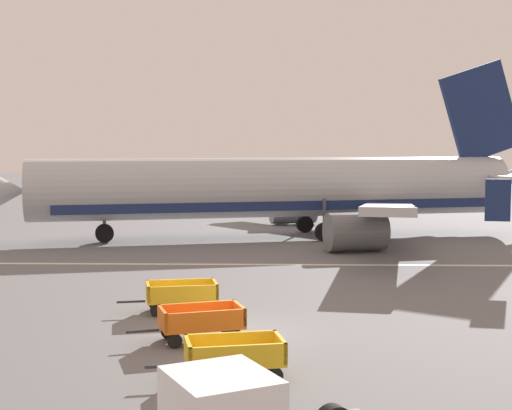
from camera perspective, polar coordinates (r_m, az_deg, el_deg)
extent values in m
plane|color=slate|center=(24.63, -1.61, -9.58)|extent=(220.00, 220.00, 0.00)
cube|color=silver|center=(37.52, -0.53, -4.48)|extent=(120.00, 0.36, 0.01)
cylinder|color=#B2B7BC|center=(47.28, 1.48, 1.33)|extent=(30.04, 10.52, 3.70)
cube|color=navy|center=(47.36, 1.48, 0.10)|extent=(27.08, 9.65, 0.56)
cube|color=#B2B7BC|center=(40.62, 9.89, -0.30)|extent=(4.53, 13.24, 1.35)
cube|color=navy|center=(35.83, 17.69, 0.35)|extent=(1.12, 0.36, 1.90)
cylinder|color=slate|center=(41.79, 7.50, -1.98)|extent=(3.60, 2.78, 2.10)
cube|color=#B2B7BC|center=(56.42, 3.60, 1.25)|extent=(9.64, 12.11, 1.35)
cube|color=navy|center=(63.33, 4.33, 2.52)|extent=(1.01, 0.80, 1.90)
cylinder|color=slate|center=(54.71, 2.78, -0.29)|extent=(3.60, 2.78, 2.10)
cube|color=navy|center=(52.15, 16.52, 6.69)|extent=(5.90, 1.73, 6.88)
cube|color=#B2B7BC|center=(49.50, 18.36, 1.94)|extent=(2.22, 5.33, 0.24)
cube|color=#B2B7BC|center=(55.11, 15.01, 2.31)|extent=(4.24, 5.38, 0.24)
cylinder|color=#4C4C51|center=(46.14, -11.32, -0.83)|extent=(0.20, 0.20, 2.04)
cylinder|color=black|center=(46.25, -11.30, -2.09)|extent=(1.17, 0.69, 1.10)
cylinder|color=#4C4C51|center=(45.95, 5.15, -0.77)|extent=(0.20, 0.20, 2.04)
cylinder|color=black|center=(46.06, 5.14, -2.04)|extent=(1.17, 0.69, 1.10)
cylinder|color=#4C4C51|center=(50.15, 3.68, -0.27)|extent=(0.20, 0.20, 2.04)
cylinder|color=black|center=(50.26, 3.67, -1.43)|extent=(1.17, 0.69, 1.10)
cube|color=gold|center=(20.02, -1.62, -11.62)|extent=(2.74, 1.89, 0.08)
cube|color=gold|center=(19.32, -1.32, -11.27)|extent=(2.47, 0.61, 0.55)
cube|color=gold|center=(20.55, -1.91, -10.27)|extent=(2.47, 0.61, 0.55)
cube|color=gold|center=(19.80, -5.12, -10.89)|extent=(0.39, 1.39, 0.55)
cube|color=gold|center=(20.15, 1.81, -10.59)|extent=(0.39, 1.39, 0.55)
cylinder|color=#2D2D33|center=(19.85, -6.88, -11.93)|extent=(0.99, 0.28, 0.08)
cylinder|color=black|center=(19.45, -4.16, -12.94)|extent=(0.46, 0.25, 0.44)
cylinder|color=black|center=(20.52, -4.51, -11.98)|extent=(0.46, 0.25, 0.44)
cylinder|color=black|center=(19.74, 1.39, -12.66)|extent=(0.46, 0.25, 0.44)
cylinder|color=black|center=(20.78, 0.74, -11.74)|extent=(0.46, 0.25, 0.44)
cube|color=orange|center=(23.66, -4.11, -9.01)|extent=(2.81, 2.11, 0.08)
cube|color=orange|center=(22.96, -3.77, -8.63)|extent=(2.41, 0.87, 0.55)
cube|color=orange|center=(24.20, -4.46, -7.93)|extent=(2.41, 0.87, 0.55)
cube|color=orange|center=(23.36, -7.03, -8.43)|extent=(0.53, 1.36, 0.55)
cube|color=orange|center=(23.86, -1.28, -8.10)|extent=(0.53, 1.36, 0.55)
cylinder|color=#2D2D33|center=(23.36, -8.49, -9.34)|extent=(0.98, 0.39, 0.08)
cylinder|color=black|center=(23.01, -6.12, -10.10)|extent=(0.47, 0.29, 0.44)
cylinder|color=black|center=(24.08, -6.61, -9.42)|extent=(0.47, 0.29, 0.44)
cylinder|color=black|center=(23.41, -1.54, -9.81)|extent=(0.47, 0.29, 0.44)
cylinder|color=black|center=(24.46, -2.23, -9.16)|extent=(0.47, 0.29, 0.44)
cube|color=gold|center=(27.54, -5.59, -7.01)|extent=(2.73, 1.88, 0.08)
cube|color=gold|center=(26.84, -5.48, -6.64)|extent=(2.47, 0.61, 0.55)
cube|color=gold|center=(28.11, -5.70, -6.11)|extent=(2.47, 0.61, 0.55)
cube|color=gold|center=(27.40, -8.11, -6.42)|extent=(0.38, 1.39, 0.55)
cube|color=gold|center=(27.59, -3.09, -6.30)|extent=(0.38, 1.39, 0.55)
cylinder|color=#2D2D33|center=(27.46, -9.36, -7.17)|extent=(1.00, 0.28, 0.08)
cylinder|color=black|center=(26.99, -7.48, -7.85)|extent=(0.46, 0.25, 0.44)
cylinder|color=black|center=(28.08, -7.60, -7.34)|extent=(0.46, 0.25, 0.44)
cylinder|color=black|center=(27.14, -3.49, -7.74)|extent=(0.46, 0.25, 0.44)
cylinder|color=black|center=(28.22, -3.76, -7.24)|extent=(0.46, 0.25, 0.44)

